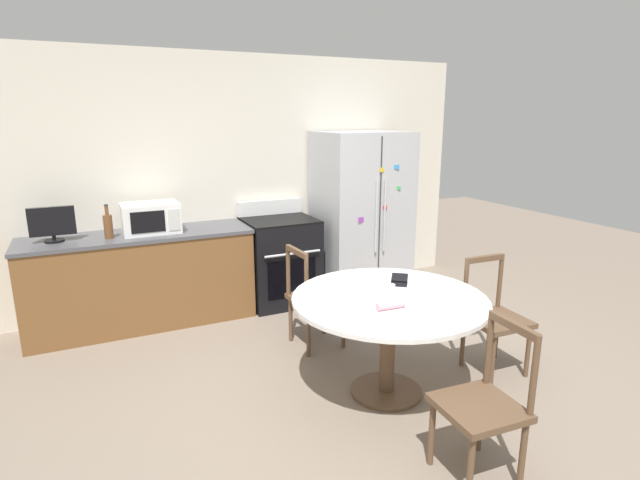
# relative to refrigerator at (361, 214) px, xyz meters

# --- Properties ---
(ground_plane) EXTENTS (14.00, 14.00, 0.00)m
(ground_plane) POSITION_rel_refrigerator_xyz_m (-1.19, -2.19, -0.90)
(ground_plane) COLOR gray
(back_wall) EXTENTS (5.20, 0.10, 2.60)m
(back_wall) POSITION_rel_refrigerator_xyz_m (-1.19, 0.46, 0.40)
(back_wall) COLOR silver
(back_wall) RESTS_ON ground_plane
(kitchen_counter) EXTENTS (2.08, 0.64, 0.90)m
(kitchen_counter) POSITION_rel_refrigerator_xyz_m (-2.36, 0.10, -0.45)
(kitchen_counter) COLOR brown
(kitchen_counter) RESTS_ON ground_plane
(refrigerator) EXTENTS (0.95, 0.81, 1.81)m
(refrigerator) POSITION_rel_refrigerator_xyz_m (0.00, 0.00, 0.00)
(refrigerator) COLOR #B2B5BA
(refrigerator) RESTS_ON ground_plane
(oven_range) EXTENTS (0.73, 0.68, 1.08)m
(oven_range) POSITION_rel_refrigerator_xyz_m (-0.95, 0.07, -0.44)
(oven_range) COLOR black
(oven_range) RESTS_ON ground_plane
(microwave) EXTENTS (0.51, 0.38, 0.28)m
(microwave) POSITION_rel_refrigerator_xyz_m (-2.23, 0.11, 0.13)
(microwave) COLOR white
(microwave) RESTS_ON kitchen_counter
(countertop_tv) EXTENTS (0.37, 0.16, 0.31)m
(countertop_tv) POSITION_rel_refrigerator_xyz_m (-3.05, 0.09, 0.16)
(countertop_tv) COLOR black
(countertop_tv) RESTS_ON kitchen_counter
(counter_bottle) EXTENTS (0.08, 0.08, 0.31)m
(counter_bottle) POSITION_rel_refrigerator_xyz_m (-2.61, 0.02, 0.11)
(counter_bottle) COLOR brown
(counter_bottle) RESTS_ON kitchen_counter
(dining_table) EXTENTS (1.37, 1.37, 0.74)m
(dining_table) POSITION_rel_refrigerator_xyz_m (-0.92, -1.99, -0.28)
(dining_table) COLOR white
(dining_table) RESTS_ON ground_plane
(dining_chair_right) EXTENTS (0.44, 0.44, 0.90)m
(dining_chair_right) POSITION_rel_refrigerator_xyz_m (0.02, -2.06, -0.47)
(dining_chair_right) COLOR brown
(dining_chair_right) RESTS_ON ground_plane
(dining_chair_far) EXTENTS (0.44, 0.44, 0.90)m
(dining_chair_far) POSITION_rel_refrigerator_xyz_m (-1.07, -1.05, -0.47)
(dining_chair_far) COLOR brown
(dining_chair_far) RESTS_ON ground_plane
(dining_chair_near) EXTENTS (0.45, 0.45, 0.90)m
(dining_chair_near) POSITION_rel_refrigerator_xyz_m (-0.92, -2.94, -0.47)
(dining_chair_near) COLOR brown
(dining_chair_near) RESTS_ON ground_plane
(candle_glass) EXTENTS (0.08, 0.08, 0.09)m
(candle_glass) POSITION_rel_refrigerator_xyz_m (-0.92, -1.99, -0.12)
(candle_glass) COLOR silver
(candle_glass) RESTS_ON dining_table
(folded_napkin) EXTENTS (0.20, 0.07, 0.05)m
(folded_napkin) POSITION_rel_refrigerator_xyz_m (-1.04, -2.18, -0.13)
(folded_napkin) COLOR pink
(folded_napkin) RESTS_ON dining_table
(wallet) EXTENTS (0.17, 0.17, 0.07)m
(wallet) POSITION_rel_refrigerator_xyz_m (-0.70, -1.79, -0.13)
(wallet) COLOR black
(wallet) RESTS_ON dining_table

